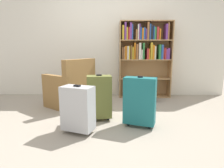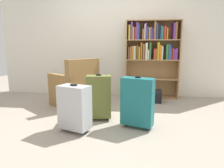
% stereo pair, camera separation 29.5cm
% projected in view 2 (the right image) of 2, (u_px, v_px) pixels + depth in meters
% --- Properties ---
extents(ground_plane, '(9.43, 9.43, 0.00)m').
position_uv_depth(ground_plane, '(104.00, 121.00, 2.93)').
color(ground_plane, '#9E9384').
extents(back_wall, '(5.39, 0.10, 2.60)m').
position_uv_depth(back_wall, '(115.00, 39.00, 4.40)').
color(back_wall, silver).
rests_on(back_wall, ground).
extents(bookshelf, '(1.13, 0.30, 1.66)m').
position_uv_depth(bookshelf, '(152.00, 52.00, 4.16)').
color(bookshelf, '#A87F51').
rests_on(bookshelf, ground).
extents(armchair, '(0.98, 0.98, 0.90)m').
position_uv_depth(armchair, '(75.00, 89.00, 3.71)').
color(armchair, olive).
rests_on(armchair, ground).
extents(mug, '(0.12, 0.08, 0.10)m').
position_uv_depth(mug, '(105.00, 103.00, 3.70)').
color(mug, white).
rests_on(mug, ground).
extents(storage_box, '(0.41, 0.23, 0.26)m').
position_uv_depth(storage_box, '(151.00, 96.00, 3.93)').
color(storage_box, black).
rests_on(storage_box, ground).
extents(suitcase_olive, '(0.39, 0.26, 0.71)m').
position_uv_depth(suitcase_olive, '(99.00, 96.00, 2.93)').
color(suitcase_olive, brown).
rests_on(suitcase_olive, ground).
extents(suitcase_teal, '(0.47, 0.32, 0.72)m').
position_uv_depth(suitcase_teal, '(137.00, 102.00, 2.62)').
color(suitcase_teal, '#19666B').
rests_on(suitcase_teal, ground).
extents(suitcase_silver, '(0.45, 0.35, 0.64)m').
position_uv_depth(suitcase_silver, '(75.00, 107.00, 2.52)').
color(suitcase_silver, '#B7BABF').
rests_on(suitcase_silver, ground).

